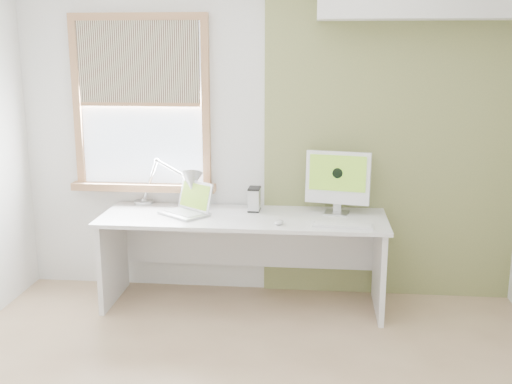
# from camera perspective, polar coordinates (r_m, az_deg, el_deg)

# --- Properties ---
(room) EXTENTS (4.04, 3.54, 2.64)m
(room) POSITION_cam_1_polar(r_m,az_deg,el_deg) (3.23, -1.86, 0.98)
(room) COLOR tan
(room) RESTS_ON ground
(accent_wall) EXTENTS (2.00, 0.02, 2.60)m
(accent_wall) POSITION_cam_1_polar(r_m,az_deg,el_deg) (4.95, 12.46, 4.93)
(accent_wall) COLOR olive
(accent_wall) RESTS_ON room
(window) EXTENTS (1.20, 0.14, 1.42)m
(window) POSITION_cam_1_polar(r_m,az_deg,el_deg) (5.07, -10.67, 7.98)
(window) COLOR #AA7449
(window) RESTS_ON room
(desk) EXTENTS (2.20, 0.70, 0.73)m
(desk) POSITION_cam_1_polar(r_m,az_deg,el_deg) (4.83, -1.12, -4.29)
(desk) COLOR silver
(desk) RESTS_ON room
(desk_lamp) EXTENTS (0.65, 0.40, 0.39)m
(desk_lamp) POSITION_cam_1_polar(r_m,az_deg,el_deg) (4.92, -6.88, 0.78)
(desk_lamp) COLOR #B2B5B7
(desk_lamp) RESTS_ON desk
(laptop) EXTENTS (0.45, 0.44, 0.25)m
(laptop) POSITION_cam_1_polar(r_m,az_deg,el_deg) (4.79, -6.28, -1.31)
(laptop) COLOR #B2B5B7
(laptop) RESTS_ON desk
(phone_dock) EXTENTS (0.08, 0.08, 0.13)m
(phone_dock) POSITION_cam_1_polar(r_m,az_deg,el_deg) (4.86, -0.17, -1.32)
(phone_dock) COLOR #B2B5B7
(phone_dock) RESTS_ON desk
(external_drive) EXTENTS (0.09, 0.15, 0.19)m
(external_drive) POSITION_cam_1_polar(r_m,az_deg,el_deg) (4.84, -0.16, -0.67)
(external_drive) COLOR #B2B5B7
(external_drive) RESTS_ON desk
(imac) EXTENTS (0.50, 0.21, 0.49)m
(imac) POSITION_cam_1_polar(r_m,az_deg,el_deg) (4.77, 7.63, 1.21)
(imac) COLOR #B2B5B7
(imac) RESTS_ON desk
(keyboard) EXTENTS (0.45, 0.16, 0.02)m
(keyboard) POSITION_cam_1_polar(r_m,az_deg,el_deg) (4.48, 8.08, -3.09)
(keyboard) COLOR white
(keyboard) RESTS_ON desk
(mouse) EXTENTS (0.09, 0.12, 0.03)m
(mouse) POSITION_cam_1_polar(r_m,az_deg,el_deg) (4.49, 2.14, -2.85)
(mouse) COLOR white
(mouse) RESTS_ON desk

